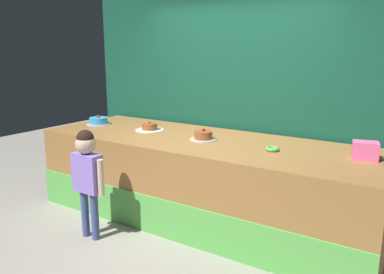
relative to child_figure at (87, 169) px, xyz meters
name	(u,v)px	position (x,y,z in m)	size (l,w,h in m)	color
ground_plane	(171,239)	(0.72, 0.42, -0.74)	(12.00, 12.00, 0.00)	gray
stage_platform	(204,179)	(0.72, 1.07, -0.28)	(3.90, 1.34, 0.93)	#9E6B38
curtain_backdrop	(236,86)	(0.72, 1.83, 0.73)	(4.43, 0.08, 2.95)	#144C38
child_figure	(87,169)	(0.00, 0.00, 0.00)	(0.44, 0.20, 1.15)	#3F4C8C
pink_box	(365,151)	(2.38, 1.18, 0.28)	(0.22, 0.16, 0.17)	pink
donut	(272,149)	(1.55, 1.02, 0.21)	(0.14, 0.14, 0.04)	#59B259
cake_left	(99,121)	(-0.93, 1.07, 0.23)	(0.32, 0.32, 0.13)	silver
cake_center	(150,127)	(-0.11, 1.13, 0.23)	(0.35, 0.35, 0.11)	white
cake_right	(203,136)	(0.72, 1.06, 0.24)	(0.30, 0.30, 0.13)	silver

